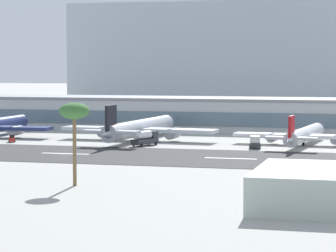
% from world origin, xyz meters
% --- Properties ---
extents(ground_plane, '(1400.00, 1400.00, 0.00)m').
position_xyz_m(ground_plane, '(0.00, 0.00, 0.00)').
color(ground_plane, '#9E9E99').
extents(runway_strip, '(800.00, 36.41, 0.08)m').
position_xyz_m(runway_strip, '(0.00, 2.07, 0.04)').
color(runway_strip, '#2D2D30').
rests_on(runway_strip, ground_plane).
extents(runway_centreline_dash_4, '(12.00, 1.20, 0.01)m').
position_xyz_m(runway_centreline_dash_4, '(-0.30, 2.07, 0.09)').
color(runway_centreline_dash_4, white).
rests_on(runway_centreline_dash_4, runway_strip).
extents(runway_centreline_dash_5, '(12.00, 1.20, 0.01)m').
position_xyz_m(runway_centreline_dash_5, '(39.88, 2.07, 0.09)').
color(runway_centreline_dash_5, white).
rests_on(runway_centreline_dash_5, runway_strip).
extents(terminal_building, '(174.22, 23.37, 10.63)m').
position_xyz_m(terminal_building, '(7.12, 82.55, 5.32)').
color(terminal_building, '#B7BABC').
rests_on(terminal_building, ground_plane).
extents(distant_hotel_block, '(144.85, 24.93, 49.31)m').
position_xyz_m(distant_hotel_block, '(3.04, 189.46, 24.66)').
color(distant_hotel_block, '#A8B2BC').
rests_on(distant_hotel_block, ground_plane).
extents(airliner_black_tail_gate_1, '(45.22, 52.29, 10.91)m').
position_xyz_m(airliner_black_tail_gate_1, '(6.51, 39.00, 3.48)').
color(airliner_black_tail_gate_1, silver).
rests_on(airliner_black_tail_gate_1, ground_plane).
extents(airliner_red_tail_gate_2, '(38.00, 42.18, 8.81)m').
position_xyz_m(airliner_red_tail_gate_2, '(52.78, 37.28, 2.80)').
color(airliner_red_tail_gate_2, white).
rests_on(airliner_red_tail_gate_2, ground_plane).
extents(service_box_truck_0, '(3.66, 6.36, 3.25)m').
position_xyz_m(service_box_truck_0, '(41.51, 26.93, 1.79)').
color(service_box_truck_0, '#2D3338').
rests_on(service_box_truck_0, ground_plane).
extents(service_baggage_tug_1, '(2.90, 3.58, 2.20)m').
position_xyz_m(service_baggage_tug_1, '(-26.07, 27.07, 1.05)').
color(service_baggage_tug_1, '#B2231E').
rests_on(service_baggage_tug_1, ground_plane).
extents(service_fuel_truck_2, '(5.73, 8.84, 3.95)m').
position_xyz_m(service_fuel_truck_2, '(12.35, 26.53, 2.03)').
color(service_fuel_truck_2, '#2D3338').
rests_on(service_fuel_truck_2, ground_plane).
extents(palm_tree_1, '(5.34, 5.34, 14.71)m').
position_xyz_m(palm_tree_1, '(21.06, -46.88, 12.81)').
color(palm_tree_1, brown).
rests_on(palm_tree_1, ground_plane).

